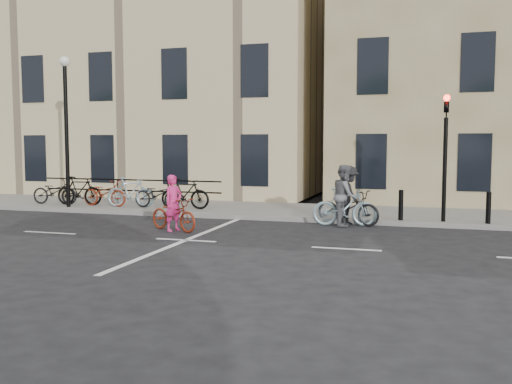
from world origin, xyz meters
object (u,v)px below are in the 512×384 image
(cyclist_pink, at_px, (174,211))
(cyclist_dark, at_px, (348,202))
(lamp_post, at_px, (66,112))
(traffic_light, at_px, (445,142))
(cyclist_grey, at_px, (345,201))

(cyclist_pink, height_order, cyclist_dark, cyclist_dark)
(cyclist_pink, relative_size, cyclist_dark, 0.88)
(lamp_post, distance_m, cyclist_dark, 10.40)
(traffic_light, relative_size, cyclist_dark, 1.87)
(traffic_light, distance_m, lamp_post, 12.74)
(cyclist_grey, distance_m, cyclist_dark, 0.28)
(cyclist_pink, bearing_deg, cyclist_grey, -38.73)
(traffic_light, height_order, cyclist_pink, traffic_light)
(lamp_post, relative_size, cyclist_pink, 2.86)
(cyclist_grey, bearing_deg, traffic_light, -84.63)
(lamp_post, xyz_separation_m, cyclist_dark, (10.00, -0.50, -2.80))
(traffic_light, bearing_deg, lamp_post, 179.73)
(lamp_post, relative_size, cyclist_grey, 2.75)
(traffic_light, xyz_separation_m, cyclist_dark, (-2.70, -0.44, -1.76))
(traffic_light, distance_m, cyclist_dark, 3.25)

